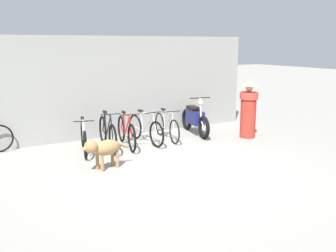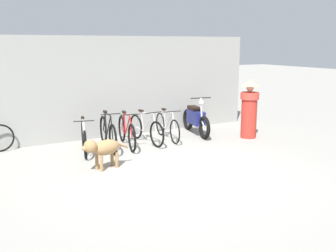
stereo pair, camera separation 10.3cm
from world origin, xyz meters
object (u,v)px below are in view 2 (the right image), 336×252
(bicycle_0, at_px, (84,138))
(bicycle_3, at_px, (146,129))
(spare_tire_left, at_px, (0,138))
(bicycle_1, at_px, (108,134))
(stray_dog, at_px, (103,148))
(bicycle_4, at_px, (167,127))
(person_in_robes, at_px, (249,107))
(motorcycle, at_px, (196,119))
(bicycle_2, at_px, (127,132))

(bicycle_0, bearing_deg, bicycle_3, 108.19)
(bicycle_3, height_order, spare_tire_left, bicycle_3)
(bicycle_1, xyz_separation_m, stray_dog, (-0.66, -1.45, 0.07))
(bicycle_4, bearing_deg, person_in_robes, 73.61)
(bicycle_0, distance_m, spare_tire_left, 1.99)
(bicycle_0, xyz_separation_m, motorcycle, (3.31, 0.26, 0.09))
(bicycle_0, height_order, bicycle_4, bicycle_0)
(person_in_robes, height_order, spare_tire_left, person_in_robes)
(bicycle_0, xyz_separation_m, bicycle_1, (0.60, 0.00, 0.04))
(bicycle_2, distance_m, stray_dog, 1.84)
(motorcycle, xyz_separation_m, person_in_robes, (1.03, -1.03, 0.39))
(bicycle_4, xyz_separation_m, stray_dog, (-2.39, -1.59, 0.10))
(bicycle_0, xyz_separation_m, person_in_robes, (4.34, -0.77, 0.49))
(bicycle_2, height_order, motorcycle, motorcycle)
(bicycle_2, bearing_deg, bicycle_0, -80.13)
(person_in_robes, bearing_deg, bicycle_3, -40.65)
(bicycle_2, xyz_separation_m, person_in_robes, (3.26, -0.76, 0.47))
(stray_dog, distance_m, spare_tire_left, 2.96)
(bicycle_2, relative_size, person_in_robes, 1.11)
(motorcycle, xyz_separation_m, spare_tire_left, (-5.03, 0.75, -0.10))
(bicycle_1, xyz_separation_m, bicycle_3, (1.07, 0.09, -0.03))
(bicycle_3, distance_m, stray_dog, 2.32)
(bicycle_0, distance_m, stray_dog, 1.45)
(bicycle_3, height_order, stray_dog, bicycle_3)
(bicycle_1, relative_size, bicycle_2, 1.02)
(motorcycle, distance_m, spare_tire_left, 5.08)
(bicycle_4, distance_m, person_in_robes, 2.27)
(bicycle_0, height_order, spare_tire_left, bicycle_0)
(bicycle_0, bearing_deg, stray_dog, 12.43)
(bicycle_3, bearing_deg, bicycle_0, -90.06)
(bicycle_2, bearing_deg, bicycle_1, -81.44)
(motorcycle, distance_m, person_in_robes, 1.51)
(bicycle_4, relative_size, spare_tire_left, 2.51)
(bicycle_4, bearing_deg, bicycle_3, -77.47)
(bicycle_1, height_order, stray_dog, bicycle_1)
(motorcycle, bearing_deg, person_in_robes, 56.35)
(bicycle_3, height_order, bicycle_4, bicycle_3)
(bicycle_4, relative_size, stray_dog, 1.54)
(bicycle_0, xyz_separation_m, stray_dog, (-0.07, -1.45, 0.11))
(person_in_robes, bearing_deg, bicycle_0, -32.85)
(bicycle_3, bearing_deg, bicycle_1, -88.51)
(bicycle_4, distance_m, spare_tire_left, 4.13)
(bicycle_1, distance_m, spare_tire_left, 2.52)
(bicycle_1, bearing_deg, stray_dog, -15.80)
(bicycle_4, xyz_separation_m, person_in_robes, (2.02, -0.92, 0.48))
(bicycle_0, xyz_separation_m, bicycle_3, (1.67, 0.09, 0.01))
(bicycle_3, height_order, person_in_robes, person_in_robes)
(bicycle_1, bearing_deg, bicycle_4, 103.44)
(person_in_robes, bearing_deg, bicycle_4, -47.17)
(bicycle_4, distance_m, motorcycle, 1.00)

